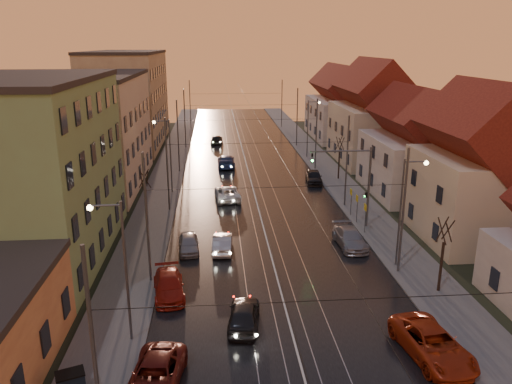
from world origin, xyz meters
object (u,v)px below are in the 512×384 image
object	(u,v)px
parked_right_1	(350,238)
driving_car_3	(226,161)
street_lamp_0	(119,259)
parked_left_3	(189,243)
street_lamp_3	(310,123)
parked_right_0	(432,344)
parked_right_2	(314,177)
parked_left_2	(169,286)
driving_car_2	(227,193)
street_lamp_1	(405,203)
traffic_light_mast	(358,177)
driving_car_1	(222,243)
parked_left_1	(155,376)
driving_car_0	(244,314)
street_lamp_2	(167,149)
driving_car_4	(217,139)

from	to	relation	value
parked_right_1	driving_car_3	bearing A→B (deg)	106.10
street_lamp_0	parked_left_3	world-z (taller)	street_lamp_0
street_lamp_3	driving_car_3	world-z (taller)	street_lamp_3
parked_right_0	parked_right_2	bearing A→B (deg)	81.49
parked_right_0	parked_left_2	bearing A→B (deg)	143.28
driving_car_2	parked_left_3	xyz separation A→B (m)	(-3.33, -13.07, -0.06)
parked_right_1	street_lamp_1	bearing A→B (deg)	-59.01
street_lamp_3	traffic_light_mast	bearing A→B (deg)	-92.27
driving_car_1	parked_left_1	distance (m)	16.31
street_lamp_1	parked_left_2	bearing A→B (deg)	-169.74
parked_left_2	parked_right_1	bearing A→B (deg)	19.27
street_lamp_0	driving_car_0	world-z (taller)	street_lamp_0
traffic_light_mast	street_lamp_2	bearing A→B (deg)	144.93
driving_car_0	parked_left_1	distance (m)	6.78
street_lamp_0	parked_right_2	size ratio (longest dim) A/B	1.85
driving_car_3	parked_left_1	bearing A→B (deg)	84.07
driving_car_1	driving_car_3	xyz separation A→B (m)	(0.95, 27.44, 0.10)
driving_car_4	driving_car_2	bearing A→B (deg)	96.94
driving_car_3	driving_car_4	size ratio (longest dim) A/B	1.27
parked_left_2	parked_left_3	xyz separation A→B (m)	(0.94, 7.01, -0.02)
traffic_light_mast	driving_car_0	bearing A→B (deg)	-125.40
street_lamp_1	driving_car_3	xyz separation A→B (m)	(-11.82, 31.31, -4.11)
street_lamp_2	street_lamp_3	bearing A→B (deg)	41.31
parked_left_2	parked_left_3	distance (m)	7.07
street_lamp_3	traffic_light_mast	xyz separation A→B (m)	(-1.11, -28.00, -0.29)
parked_left_2	parked_right_0	xyz separation A→B (m)	(14.05, -7.74, 0.10)
parked_right_2	driving_car_3	bearing A→B (deg)	144.87
parked_right_0	driving_car_1	bearing A→B (deg)	117.91
street_lamp_2	driving_car_2	size ratio (longest dim) A/B	1.56
driving_car_3	parked_left_2	size ratio (longest dim) A/B	1.16
driving_car_0	driving_car_4	bearing A→B (deg)	-81.57
parked_left_1	parked_left_3	xyz separation A→B (m)	(0.79, 16.13, -0.05)
parked_right_2	parked_left_2	bearing A→B (deg)	-113.67
driving_car_3	driving_car_4	xyz separation A→B (m)	(-1.15, 15.81, -0.06)
street_lamp_3	parked_left_2	size ratio (longest dim) A/B	1.74
driving_car_3	parked_right_2	world-z (taller)	driving_car_3
parked_left_1	parked_left_2	xyz separation A→B (m)	(-0.15, 9.13, -0.03)
parked_left_3	street_lamp_1	bearing A→B (deg)	-18.70
street_lamp_0	parked_right_0	distance (m)	16.69
street_lamp_1	driving_car_1	distance (m)	13.99
traffic_light_mast	parked_right_0	size ratio (longest dim) A/B	1.30
parked_left_2	street_lamp_2	bearing A→B (deg)	86.94
driving_car_0	street_lamp_3	bearing A→B (deg)	-98.16
driving_car_4	parked_left_1	distance (m)	59.29
driving_car_0	parked_right_0	xyz separation A→B (m)	(9.47, -3.75, 0.04)
driving_car_1	parked_right_2	world-z (taller)	parked_right_2
street_lamp_0	driving_car_0	distance (m)	7.77
parked_right_1	parked_right_2	world-z (taller)	parked_right_2
parked_right_1	traffic_light_mast	bearing A→B (deg)	66.33
parked_left_2	parked_left_1	bearing A→B (deg)	-96.85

